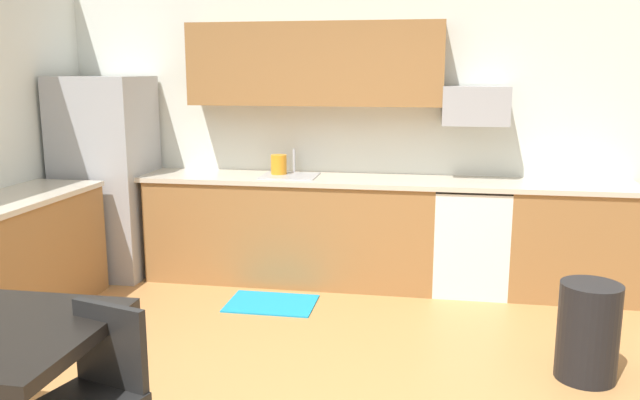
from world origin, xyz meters
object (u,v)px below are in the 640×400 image
refrigerator (107,177)px  microwave (475,106)px  kettle (279,166)px  oven_range (470,238)px  chair_near_table (94,389)px  trash_bin (588,332)px

refrigerator → microwave: bearing=3.2°
microwave → kettle: 1.76m
kettle → refrigerator: bearing=-175.3°
oven_range → chair_near_table: oven_range is taller
kettle → trash_bin: bearing=-35.0°
microwave → trash_bin: size_ratio=0.90×
trash_bin → microwave: bearing=110.6°
refrigerator → chair_near_table: (1.52, -3.02, -0.39)m
oven_range → kettle: (-1.67, 0.05, 0.56)m
trash_bin → kettle: (-2.29, 1.61, 0.72)m
chair_near_table → kettle: (0.06, 3.15, 0.52)m
oven_range → trash_bin: oven_range is taller
chair_near_table → trash_bin: chair_near_table is taller
microwave → kettle: bearing=-178.3°
kettle → chair_near_table: bearing=-91.0°
trash_bin → kettle: size_ratio=3.00×
refrigerator → trash_bin: 4.18m
refrigerator → trash_bin: size_ratio=3.00×
refrigerator → chair_near_table: 3.40m
chair_near_table → kettle: bearing=89.0°
refrigerator → kettle: size_ratio=8.99×
refrigerator → kettle: (1.57, 0.13, 0.12)m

